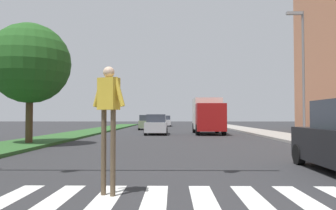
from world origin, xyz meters
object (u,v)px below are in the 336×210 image
object	(u,v)px
sedan_far_horizon	(165,121)
street_lamp_right	(302,63)
sedan_distant	(146,123)
truck_box_delivery	(208,115)
pedestrian_performer	(109,109)
sedan_midblock	(157,125)
tree_mid	(30,64)

from	to	relation	value
sedan_far_horizon	street_lamp_right	bearing A→B (deg)	-74.70
sedan_distant	truck_box_delivery	distance (m)	11.40
pedestrian_performer	sedan_midblock	world-z (taller)	pedestrian_performer
sedan_midblock	truck_box_delivery	world-z (taller)	truck_box_delivery
sedan_distant	sedan_far_horizon	bearing A→B (deg)	81.54
pedestrian_performer	truck_box_delivery	xyz separation A→B (m)	(4.28, 22.41, -0.03)
sedan_midblock	sedan_far_horizon	size ratio (longest dim) A/B	0.99
sedan_midblock	sedan_far_horizon	bearing A→B (deg)	89.58
tree_mid	sedan_midblock	size ratio (longest dim) A/B	1.41
street_lamp_right	pedestrian_performer	bearing A→B (deg)	-124.21
truck_box_delivery	tree_mid	bearing A→B (deg)	-132.43
sedan_midblock	sedan_far_horizon	xyz separation A→B (m)	(0.17, 23.11, -0.02)
pedestrian_performer	sedan_far_horizon	bearing A→B (deg)	89.96
sedan_midblock	sedan_far_horizon	world-z (taller)	sedan_midblock
sedan_far_horizon	truck_box_delivery	xyz separation A→B (m)	(4.25, -22.29, 0.87)
tree_mid	pedestrian_performer	size ratio (longest dim) A/B	2.52
street_lamp_right	sedan_far_horizon	size ratio (longest dim) A/B	1.67
sedan_far_horizon	tree_mid	bearing A→B (deg)	-100.58
tree_mid	sedan_midblock	distance (m)	12.86
street_lamp_right	pedestrian_performer	distance (m)	15.82
tree_mid	street_lamp_right	xyz separation A→B (m)	(15.03, 2.00, 0.29)
sedan_distant	tree_mid	bearing A→B (deg)	-101.83
pedestrian_performer	sedan_midblock	distance (m)	21.61
tree_mid	sedan_far_horizon	bearing A→B (deg)	79.42
tree_mid	pedestrian_performer	distance (m)	12.82
sedan_midblock	truck_box_delivery	distance (m)	4.57
sedan_distant	pedestrian_performer	bearing A→B (deg)	-86.67
sedan_distant	truck_box_delivery	xyz separation A→B (m)	(6.14, -9.57, 0.85)
tree_mid	sedan_distant	bearing A→B (deg)	78.17
sedan_distant	sedan_far_horizon	world-z (taller)	sedan_distant
tree_mid	sedan_far_horizon	distance (m)	34.61
tree_mid	street_lamp_right	size ratio (longest dim) A/B	0.84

